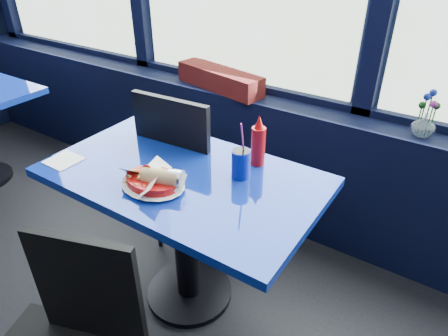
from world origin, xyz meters
TOP-DOWN VIEW (x-y plane):
  - window_sill at (0.00, 2.87)m, footprint 5.00×0.26m
  - near_table at (0.30, 2.00)m, footprint 1.20×0.70m
  - chair_near_back at (0.10, 2.31)m, footprint 0.47×0.48m
  - planter_box at (-0.07, 2.84)m, footprint 0.62×0.27m
  - flower_vase at (1.10, 2.83)m, footprint 0.11×0.12m
  - food_basket at (0.27, 1.85)m, footprint 0.26×0.26m
  - ketchup_bottle at (0.53, 2.25)m, footprint 0.06×0.06m
  - soda_cup at (0.52, 2.12)m, footprint 0.08×0.08m
  - napkin at (-0.21, 1.79)m, footprint 0.14×0.14m

SIDE VIEW (x-z plane):
  - window_sill at x=0.00m, z-range 0.00..0.80m
  - chair_near_back at x=0.10m, z-range 0.07..1.06m
  - near_table at x=0.30m, z-range 0.19..0.94m
  - napkin at x=-0.21m, z-range 0.75..0.75m
  - food_basket at x=0.27m, z-range 0.74..0.83m
  - soda_cup at x=0.52m, z-range 0.68..0.95m
  - ketchup_bottle at x=0.53m, z-range 0.74..0.97m
  - planter_box at x=-0.07m, z-range 0.80..0.92m
  - flower_vase at x=1.10m, z-range 0.76..0.98m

